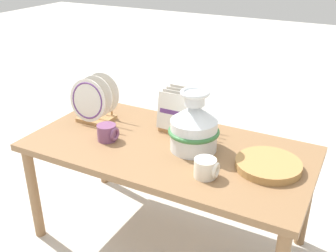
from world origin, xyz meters
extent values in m
plane|color=beige|center=(0.00, 0.00, 0.00)|extent=(14.00, 14.00, 0.00)
cube|color=olive|center=(0.00, 0.00, 0.58)|extent=(1.43, 0.72, 0.03)
cylinder|color=olive|center=(-0.66, -0.31, 0.28)|extent=(0.06, 0.06, 0.56)
cylinder|color=olive|center=(-0.66, 0.31, 0.28)|extent=(0.06, 0.06, 0.56)
cylinder|color=olive|center=(0.66, 0.31, 0.28)|extent=(0.06, 0.06, 0.56)
cylinder|color=silver|center=(0.13, 0.03, 0.67)|extent=(0.23, 0.23, 0.16)
cone|color=silver|center=(0.13, 0.03, 0.79)|extent=(0.23, 0.23, 0.08)
cylinder|color=silver|center=(0.13, 0.03, 0.86)|extent=(0.10, 0.10, 0.06)
torus|color=silver|center=(0.13, 0.03, 0.89)|extent=(0.14, 0.14, 0.02)
torus|color=#38753D|center=(0.13, 0.03, 0.69)|extent=(0.25, 0.25, 0.02)
cube|color=tan|center=(-0.51, 0.08, 0.61)|extent=(0.19, 0.15, 0.02)
cylinder|color=tan|center=(-0.57, 0.14, 0.65)|extent=(0.01, 0.01, 0.06)
cylinder|color=tan|center=(-0.44, 0.14, 0.65)|extent=(0.01, 0.01, 0.06)
cylinder|color=white|center=(-0.51, 0.02, 0.74)|extent=(0.24, 0.05, 0.23)
torus|color=#5B3375|center=(-0.51, 0.02, 0.74)|extent=(0.20, 0.04, 0.20)
cylinder|color=white|center=(-0.51, 0.08, 0.74)|extent=(0.24, 0.05, 0.23)
cylinder|color=white|center=(-0.51, 0.15, 0.74)|extent=(0.24, 0.05, 0.23)
cube|color=tan|center=(-0.03, 0.20, 0.61)|extent=(0.19, 0.15, 0.02)
cylinder|color=tan|center=(-0.10, 0.26, 0.65)|extent=(0.01, 0.01, 0.06)
cylinder|color=tan|center=(0.03, 0.26, 0.65)|extent=(0.01, 0.01, 0.06)
cube|color=white|center=(-0.03, 0.13, 0.72)|extent=(0.20, 0.04, 0.20)
cube|color=white|center=(-0.03, 0.18, 0.72)|extent=(0.20, 0.04, 0.20)
cube|color=white|center=(-0.03, 0.22, 0.72)|extent=(0.20, 0.04, 0.20)
cube|color=white|center=(-0.03, 0.26, 0.72)|extent=(0.20, 0.04, 0.20)
cube|color=#5B3375|center=(-0.03, 0.13, 0.72)|extent=(0.17, 0.01, 0.02)
cylinder|color=#AD7F47|center=(0.50, 0.02, 0.60)|extent=(0.30, 0.30, 0.01)
cylinder|color=#AD7F47|center=(0.50, 0.02, 0.61)|extent=(0.30, 0.30, 0.01)
cylinder|color=#AD7F47|center=(0.50, 0.02, 0.62)|extent=(0.30, 0.30, 0.01)
cylinder|color=#AD7F47|center=(0.50, 0.02, 0.63)|extent=(0.30, 0.30, 0.01)
cylinder|color=silver|center=(0.27, -0.17, 0.64)|extent=(0.10, 0.10, 0.08)
torus|color=silver|center=(0.32, -0.17, 0.64)|extent=(0.02, 0.07, 0.07)
cylinder|color=#7A4770|center=(-0.31, -0.09, 0.64)|extent=(0.10, 0.10, 0.08)
torus|color=#7A4770|center=(-0.26, -0.09, 0.64)|extent=(0.02, 0.07, 0.07)
camera|label=1|loc=(0.81, -1.54, 1.53)|focal=42.00mm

